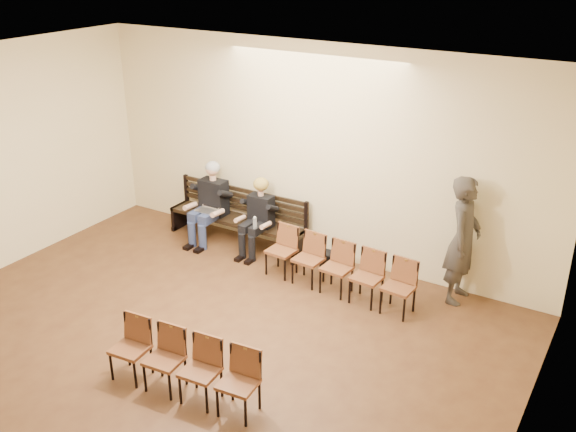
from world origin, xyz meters
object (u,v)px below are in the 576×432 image
passerby (464,231)px  chair_row_back (182,366)px  water_bottle (255,230)px  laptop (207,212)px  bench (237,230)px  seated_man (210,202)px  chair_row_front (337,268)px  bag (333,261)px  seated_woman (258,219)px

passerby → chair_row_back: passerby is taller
water_bottle → laptop: bearing=173.1°
bench → seated_man: 0.68m
water_bottle → passerby: size_ratio=0.10×
laptop → chair_row_front: 2.72m
water_bottle → chair_row_front: (1.61, -0.24, -0.16)m
bench → bag: (1.88, -0.01, -0.09)m
bag → laptop: bearing=-173.2°
bench → bag: bench is taller
bag → passerby: size_ratio=0.16×
bag → chair_row_back: bearing=-91.1°
seated_woman → chair_row_back: 3.77m
bag → chair_row_back: 3.66m
bag → chair_row_front: (0.39, -0.64, 0.26)m
bench → seated_man: seated_man is taller
bench → chair_row_back: size_ratio=1.37×
laptop → chair_row_front: chair_row_front is taller
laptop → water_bottle: laptop is taller
chair_row_back → chair_row_front: bearing=76.5°
seated_woman → passerby: (3.35, 0.22, 0.50)m
seated_man → bag: (2.33, 0.11, -0.58)m
seated_woman → laptop: 0.96m
bench → chair_row_back: bearing=-63.7°
bench → laptop: laptop is taller
chair_row_back → bag: bearing=84.0°
bag → chair_row_front: size_ratio=0.15×
passerby → bench: bearing=91.1°
bag → chair_row_back: size_ratio=0.19×
water_bottle → chair_row_back: size_ratio=0.11×
bench → bag: bearing=-0.3°
seated_woman → water_bottle: size_ratio=5.56×
chair_row_back → passerby: bearing=56.3°
laptop → chair_row_back: bearing=-53.1°
bag → chair_row_back: (-0.07, -3.65, 0.26)m
laptop → passerby: size_ratio=0.16×
bench → passerby: passerby is taller
seated_woman → passerby: bearing=3.8°
passerby → chair_row_back: 4.35m
passerby → chair_row_front: (-1.61, -0.75, -0.70)m
bench → passerby: 3.97m
seated_man → chair_row_front: size_ratio=0.58×
seated_woman → water_bottle: 0.32m
passerby → chair_row_front: size_ratio=0.90×
seated_man → water_bottle: 1.16m
bag → seated_man: bearing=-177.3°
seated_woman → seated_man: bearing=180.0°
chair_row_back → water_bottle: bearing=104.6°
bench → water_bottle: size_ratio=12.17×
laptop → water_bottle: size_ratio=1.65×
seated_man → chair_row_front: (2.72, -0.53, -0.31)m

